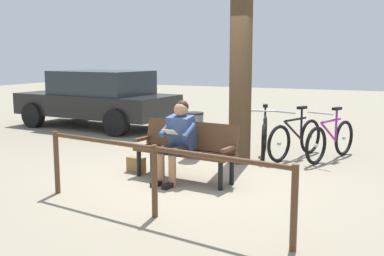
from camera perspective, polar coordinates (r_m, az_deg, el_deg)
ground_plane at (r=7.04m, az=-0.11°, el=-6.32°), size 40.00×40.00×0.00m
bench at (r=6.95m, az=-0.66°, el=-2.25°), size 1.65×0.69×0.87m
person_reading at (r=6.81m, az=-1.75°, el=-1.12°), size 0.53×0.80×1.20m
handbag at (r=7.49m, az=-6.91°, el=-4.51°), size 0.32×0.19×0.24m
tree_trunk at (r=7.98m, az=6.02°, el=6.49°), size 0.38×0.38×3.04m
litter_bin at (r=8.40m, az=0.28°, el=-0.89°), size 0.34×0.34×0.84m
bicycle_black at (r=8.63m, az=16.74°, el=-1.42°), size 0.69×1.60×0.94m
bicycle_green at (r=8.63m, az=12.64°, el=-1.25°), size 0.71×1.59×0.94m
bicycle_blue at (r=8.80m, az=8.93°, el=-0.96°), size 0.56×1.65×0.94m
railing_fence at (r=5.31m, az=-4.67°, el=-4.74°), size 3.39×0.64×0.85m
parked_car at (r=12.27m, az=-11.51°, el=3.70°), size 4.35×2.32×1.47m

